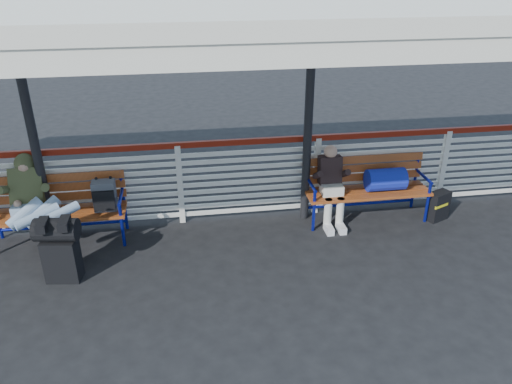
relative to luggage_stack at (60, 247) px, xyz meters
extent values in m
plane|color=black|center=(1.45, -0.69, -0.45)|extent=(60.00, 60.00, 0.00)
cube|color=silver|center=(1.45, 1.21, 0.15)|extent=(12.00, 0.04, 1.04)
cube|color=maroon|center=(1.45, 1.21, 0.75)|extent=(12.00, 0.06, 0.08)
cube|color=silver|center=(1.45, 0.21, 2.63)|extent=(12.60, 3.60, 0.16)
cube|color=silver|center=(1.45, -1.54, 2.50)|extent=(12.60, 0.06, 0.30)
cylinder|color=black|center=(-0.35, 1.06, 1.05)|extent=(0.12, 0.12, 3.00)
cylinder|color=black|center=(3.25, 1.06, 1.05)|extent=(0.12, 0.12, 3.00)
cube|color=black|center=(0.00, 0.00, -0.18)|extent=(0.43, 0.29, 0.55)
cylinder|color=black|center=(0.00, 0.00, 0.24)|extent=(0.53, 0.35, 0.28)
cube|color=#A74E20|center=(-0.20, 0.86, 0.00)|extent=(1.80, 0.50, 0.04)
cube|color=#A74E20|center=(-0.20, 1.12, 0.27)|extent=(1.80, 0.10, 0.40)
cylinder|color=#0D1791|center=(0.65, 0.66, -0.23)|extent=(0.04, 0.04, 0.45)
cylinder|color=#0D1791|center=(0.65, 1.13, 0.00)|extent=(0.04, 0.04, 0.90)
cube|color=#54575D|center=(0.45, 0.86, 0.23)|extent=(0.30, 0.18, 0.42)
cube|color=#A74E20|center=(4.13, 0.86, 0.00)|extent=(1.80, 0.50, 0.04)
cube|color=#A74E20|center=(4.13, 1.12, 0.27)|extent=(1.80, 0.10, 0.40)
cylinder|color=#0D1791|center=(3.28, 0.66, -0.23)|extent=(0.04, 0.04, 0.45)
cylinder|color=#0D1791|center=(4.98, 0.66, -0.23)|extent=(0.04, 0.04, 0.45)
cylinder|color=#0D1791|center=(3.28, 1.13, 0.00)|extent=(0.04, 0.04, 0.90)
cylinder|color=#0D1791|center=(4.98, 1.13, 0.00)|extent=(0.04, 0.04, 0.90)
cylinder|color=#102B99|center=(4.38, 0.86, 0.18)|extent=(0.56, 0.33, 0.33)
cube|color=#889FB7|center=(-0.55, 0.86, 0.09)|extent=(0.36, 0.26, 0.18)
cube|color=#454A27|center=(-0.55, 1.06, 0.35)|extent=(0.42, 0.38, 0.53)
sphere|color=#454A27|center=(-0.55, 1.16, 0.63)|extent=(0.28, 0.28, 0.28)
sphere|color=tan|center=(-0.55, 1.12, 0.62)|extent=(0.21, 0.21, 0.21)
cube|color=black|center=(-0.12, -0.06, 0.35)|extent=(0.11, 0.27, 0.10)
cube|color=black|center=(0.12, -0.06, 0.35)|extent=(0.11, 0.27, 0.10)
cube|color=beige|center=(3.58, 0.86, 0.08)|extent=(0.30, 0.24, 0.16)
cube|color=black|center=(3.58, 1.00, 0.33)|extent=(0.32, 0.23, 0.42)
sphere|color=tan|center=(3.58, 1.02, 0.60)|extent=(0.19, 0.19, 0.19)
cylinder|color=beige|center=(3.49, 0.68, -0.21)|extent=(0.11, 0.11, 0.46)
cylinder|color=beige|center=(3.67, 0.68, -0.21)|extent=(0.11, 0.11, 0.46)
cube|color=silver|center=(3.49, 0.58, -0.40)|extent=(0.10, 0.24, 0.10)
cube|color=silver|center=(3.67, 0.58, -0.40)|extent=(0.10, 0.24, 0.10)
cube|color=black|center=(5.18, 0.71, -0.23)|extent=(0.36, 0.29, 0.44)
cube|color=yellow|center=(5.18, 0.61, -0.18)|extent=(0.25, 0.13, 0.04)
camera|label=1|loc=(1.53, -5.31, 3.17)|focal=35.00mm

